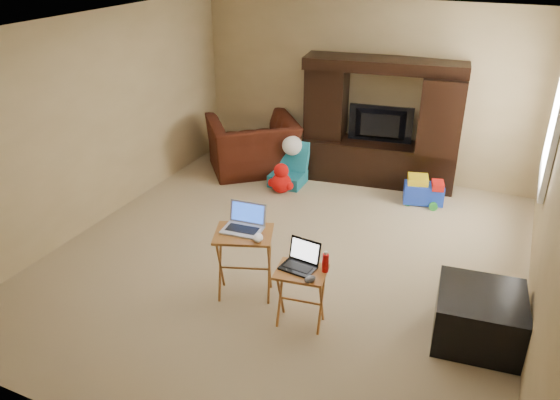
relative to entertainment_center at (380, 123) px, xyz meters
The scene contains 22 objects.
floor 2.63m from the entertainment_center, 97.84° to the right, with size 5.50×5.50×0.00m, color tan.
ceiling 2.95m from the entertainment_center, 97.84° to the right, with size 5.50×5.50×0.00m, color silver.
wall_back 0.58m from the entertainment_center, 138.24° to the left, with size 5.00×5.00×0.00m, color tan.
wall_front 5.22m from the entertainment_center, 93.71° to the right, with size 5.00×5.00×0.00m, color tan.
wall_left 3.77m from the entertainment_center, 139.20° to the right, with size 5.50×5.50×0.00m, color tan.
wall_right 3.29m from the entertainment_center, 48.55° to the right, with size 5.50×5.50×0.00m, color tan.
window_pane 2.38m from the entertainment_center, 22.76° to the right, with size 1.20×1.20×0.00m, color white.
window_frame 2.36m from the entertainment_center, 22.95° to the right, with size 0.06×1.14×1.34m, color white.
entertainment_center is the anchor object (origin of this frame).
television 0.04m from the entertainment_center, 90.00° to the right, with size 0.90×0.12×0.52m, color black.
recliner 1.91m from the entertainment_center, 166.59° to the right, with size 1.25×1.09×0.81m, color #46190F.
child_rocker 1.42m from the entertainment_center, 149.49° to the right, with size 0.46×0.53×0.62m, color teal, non-canonical shape.
plush_toy 1.59m from the entertainment_center, 139.27° to the right, with size 0.39×0.33×0.44m, color red, non-canonical shape.
push_toy 1.14m from the entertainment_center, 31.30° to the right, with size 0.53×0.38×0.39m, color blue, non-canonical shape.
ottoman 3.55m from the entertainment_center, 59.67° to the right, with size 0.74×0.74×0.48m, color black.
tray_table_left 3.35m from the entertainment_center, 97.53° to the right, with size 0.55×0.44×0.71m, color #AA6E29.
tray_table_right 3.52m from the entertainment_center, 85.98° to the right, with size 0.45×0.36×0.58m, color #AC6729.
laptop_left 3.28m from the entertainment_center, 98.12° to the right, with size 0.37×0.30×0.24m, color #B0B1B5.
laptop_right 3.46m from the entertainment_center, 86.62° to the right, with size 0.30×0.26×0.24m, color black.
mouse_left 3.36m from the entertainment_center, 94.15° to the right, with size 0.09×0.14×0.06m, color white.
mouse_right 3.61m from the entertainment_center, 84.06° to the right, with size 0.08×0.12×0.05m, color #3B3C40.
water_bottle 3.42m from the entertainment_center, 82.62° to the right, with size 0.06×0.06×0.18m, color red.
Camera 1 is at (2.10, -4.80, 3.30)m, focal length 35.00 mm.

